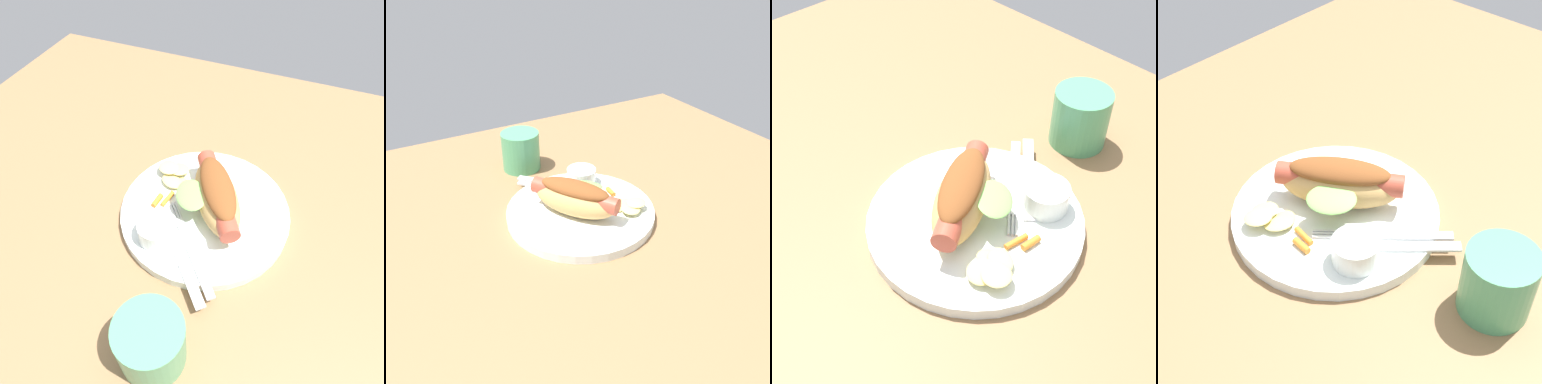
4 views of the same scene
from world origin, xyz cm
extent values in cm
cube|color=olive|center=(0.00, 0.00, -0.90)|extent=(120.00, 90.00, 1.80)
cylinder|color=white|center=(-3.95, -0.29, 0.80)|extent=(25.92, 25.92, 1.60)
ellipsoid|color=tan|center=(-2.39, 0.69, 4.26)|extent=(12.99, 15.77, 5.32)
cylinder|color=#B24733|center=(-2.39, 0.69, 5.19)|extent=(10.87, 14.95, 2.90)
ellipsoid|color=brown|center=(-2.39, 0.69, 6.50)|extent=(10.53, 13.08, 2.37)
ellipsoid|color=#7FC65B|center=(-5.78, -1.14, 5.32)|extent=(7.23, 7.44, 1.59)
cylinder|color=white|center=(-8.47, -7.41, 3.18)|extent=(5.51, 5.51, 3.16)
cube|color=silver|center=(-2.46, -8.50, 1.80)|extent=(9.78, 10.98, 0.40)
cube|color=silver|center=(-7.61, -1.90, 1.80)|extent=(2.33, 2.61, 0.40)
cube|color=silver|center=(-7.95, -2.20, 1.80)|extent=(2.33, 2.61, 0.40)
cube|color=silver|center=(-8.29, -2.49, 1.80)|extent=(2.33, 2.61, 0.40)
cube|color=silver|center=(-3.82, -9.68, 1.78)|extent=(11.13, 12.06, 0.36)
ellipsoid|color=#DECC72|center=(-9.64, 3.26, 1.85)|extent=(3.99, 3.71, 0.50)
ellipsoid|color=#DECC72|center=(-10.77, 2.88, 2.29)|extent=(4.51, 4.00, 0.75)
ellipsoid|color=#DECC72|center=(-10.65, 5.58, 2.59)|extent=(4.82, 4.84, 1.12)
ellipsoid|color=#DECC72|center=(-12.18, 4.97, 2.98)|extent=(4.10, 3.94, 0.73)
cylinder|color=orange|center=(-10.00, -0.55, 1.95)|extent=(1.17, 3.13, 0.70)
cylinder|color=orange|center=(-11.33, -1.53, 2.03)|extent=(1.09, 2.53, 0.86)
cylinder|color=#4C9E6B|center=(-2.26, -21.85, 4.03)|extent=(7.87, 7.87, 8.07)
camera|label=1|loc=(7.01, -32.75, 44.71)|focal=33.49mm
camera|label=2|loc=(27.54, 53.66, 43.17)|focal=39.83mm
camera|label=3|loc=(-33.98, 30.42, 48.55)|focal=49.90mm
camera|label=4|loc=(-40.83, -36.02, 51.34)|focal=53.71mm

